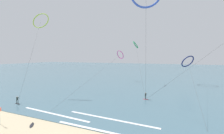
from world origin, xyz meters
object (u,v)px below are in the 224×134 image
kite_magenta (120,55)px  surfer_crimson (146,96)px  surfer_charcoal (17,101)px  kite_navy (188,61)px  kite_emerald (136,45)px  kite_lime (41,21)px  surfboard_spare (32,125)px  beach_flag (0,113)px

kite_magenta → surfer_crimson: bearing=150.6°
surfer_charcoal → kite_navy: 56.66m
kite_magenta → kite_emerald: bearing=-177.6°
kite_lime → kite_navy: (42.54, 29.92, -12.67)m
surfer_crimson → kite_magenta: (-15.93, 26.77, 10.64)m
surfboard_spare → beach_flag: 5.47m
kite_emerald → beach_flag: bearing=166.9°
kite_magenta → kite_navy: size_ratio=1.03×
surfboard_spare → beach_flag: bearing=-161.9°
surfer_charcoal → kite_magenta: (10.31, 41.09, 10.64)m
kite_navy → beach_flag: kite_navy is taller
surfer_charcoal → kite_lime: kite_lime is taller
surfer_crimson → kite_navy: size_ratio=0.04×
kite_navy → surfboard_spare: (-25.79, -47.58, -8.73)m
kite_navy → surfboard_spare: 54.82m
kite_emerald → kite_magenta: bearing=63.6°
kite_navy → surfer_crimson: bearing=25.2°
surfer_charcoal → kite_lime: size_ratio=0.07×
surfer_charcoal → surfboard_spare: 13.45m
kite_magenta → beach_flag: 49.83m
surfer_charcoal → kite_navy: (37.76, 41.48, 7.95)m
kite_navy → kite_magenta: bearing=-41.0°
kite_navy → kite_lime: bearing=-6.7°
kite_emerald → beach_flag: 47.96m
surfer_charcoal → surfboard_spare: surfer_charcoal is taller
surfer_charcoal → kite_magenta: size_ratio=0.04×
surfer_charcoal → kite_emerald: kite_emerald is taller
surfer_crimson → surfboard_spare: size_ratio=0.95×
surfboard_spare → kite_navy: bearing=61.5°
kite_lime → surfer_crimson: bearing=-8.5°
kite_lime → beach_flag: bearing=-72.0°
beach_flag → kite_navy: bearing=58.0°
surfboard_spare → kite_magenta: bearing=92.0°
surfer_crimson → surfboard_spare: (-14.27, -20.41, -0.78)m
kite_lime → kite_emerald: bearing=34.0°
kite_emerald → kite_magenta: size_ratio=0.55×
surfer_charcoal → beach_flag: 10.50m
surfer_charcoal → kite_emerald: (18.35, 36.91, 14.57)m
kite_lime → kite_navy: size_ratio=0.55×
surfer_crimson → kite_emerald: (-7.89, 22.60, 14.57)m
kite_lime → surfboard_spare: (16.75, -17.65, -21.40)m
surfer_charcoal → surfboard_spare: (11.97, -6.09, -0.78)m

